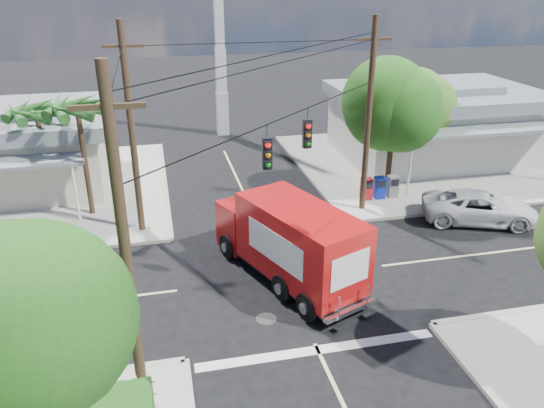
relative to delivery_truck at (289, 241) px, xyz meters
name	(u,v)px	position (x,y,z in m)	size (l,w,h in m)	color
ground	(284,278)	(-0.17, 0.08, -1.58)	(120.00, 120.00, 0.00)	black
sidewalk_ne	(415,163)	(10.71, 10.95, -1.51)	(14.12, 14.12, 0.14)	#9E998F
sidewalk_nw	(30,194)	(-11.05, 10.95, -1.51)	(14.12, 14.12, 0.14)	#9E998F
road_markings	(294,299)	(-0.17, -1.40, -1.57)	(32.00, 32.00, 0.01)	beige
building_ne	(435,121)	(12.33, 12.04, 0.74)	(11.80, 10.20, 4.50)	beige
building_nw	(6,146)	(-12.17, 12.54, 0.64)	(10.80, 10.20, 4.30)	beige
radio_tower	(220,53)	(0.33, 20.08, 4.06)	(0.80, 0.80, 17.00)	silver
tree_sw_front	(27,328)	(-7.16, -7.47, 2.75)	(3.88, 3.78, 6.03)	#422D1C
tree_ne_front	(395,104)	(7.04, 6.83, 3.19)	(4.21, 4.14, 6.66)	#422D1C
tree_ne_back	(422,103)	(9.64, 9.03, 2.61)	(3.77, 3.66, 5.82)	#422D1C
palm_nw_front	(78,111)	(-7.67, 7.58, 3.46)	(3.01, 3.08, 5.59)	#422D1C
palm_nw_back	(36,114)	(-9.67, 9.08, 3.09)	(3.01, 3.08, 5.19)	#422D1C
utility_poles	(232,150)	(-1.76, 1.68, 3.10)	(12.00, 10.68, 9.00)	#473321
picket_fence	(34,406)	(-7.97, -5.52, -0.90)	(5.94, 0.06, 1.00)	silver
vending_boxes	(379,188)	(6.33, 6.28, -0.89)	(1.90, 0.50, 1.10)	#AC141B
delivery_truck	(289,241)	(0.00, 0.00, 0.00)	(4.63, 7.44, 3.11)	black
parked_car	(480,207)	(9.83, 2.92, -0.86)	(2.37, 5.15, 1.43)	silver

